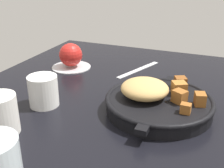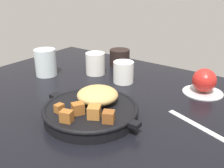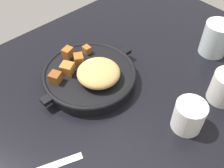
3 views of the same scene
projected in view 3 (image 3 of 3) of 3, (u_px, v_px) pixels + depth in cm
name	position (u px, v px, depth cm)	size (l,w,h in cm)	color
ground_plane	(129.00, 97.00, 70.41)	(108.34, 84.62, 2.40)	black
cast_iron_skillet	(90.00, 75.00, 70.63)	(29.71, 25.36, 7.55)	black
white_creamer_pitcher	(189.00, 116.00, 60.06)	(7.16, 7.16, 7.60)	white
water_glass_tall	(216.00, 39.00, 77.47)	(8.00, 8.00, 10.07)	silver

